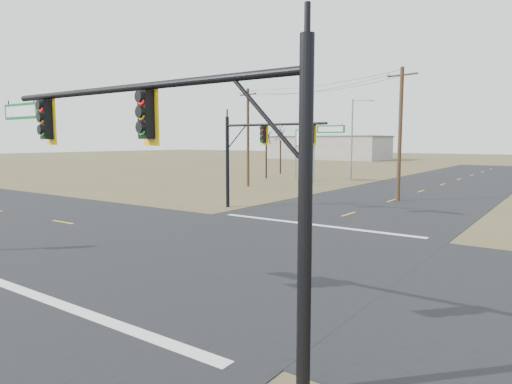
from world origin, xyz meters
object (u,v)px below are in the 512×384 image
bare_tree_b (281,133)px  bare_tree_a (266,135)px  mast_arm_far (266,142)px  streetlight_c (354,135)px  mast_arm_near (149,138)px  highway_sign (305,144)px  utility_pole_near (400,133)px  utility_pole_far (248,136)px

bare_tree_b → bare_tree_a: bearing=-70.3°
bare_tree_a → bare_tree_b: bearing=109.7°
mast_arm_far → streetlight_c: streetlight_c is taller
mast_arm_near → bare_tree_b: (-26.27, 47.06, 1.05)m
mast_arm_near → bare_tree_a: size_ratio=1.56×
highway_sign → mast_arm_far: bearing=-46.7°
utility_pole_near → highway_sign: 18.05m
utility_pole_near → bare_tree_a: bearing=149.8°
utility_pole_far → streetlight_c: bearing=69.4°
bare_tree_a → mast_arm_far: bearing=-56.0°
utility_pole_far → streetlight_c: (5.27, 14.02, 0.26)m
mast_arm_far → utility_pole_far: bearing=128.1°
mast_arm_far → utility_pole_near: bearing=59.6°
streetlight_c → bare_tree_b: bearing=178.0°
utility_pole_near → utility_pole_far: utility_pole_near is taller
mast_arm_near → highway_sign: size_ratio=1.75×
bare_tree_a → streetlight_c: bearing=27.2°
utility_pole_far → bare_tree_b: bearing=111.8°
utility_pole_far → highway_sign: (1.80, 8.44, -0.89)m
mast_arm_far → mast_arm_near: bearing=-65.8°
mast_arm_far → highway_sign: (-8.93, 21.05, -0.35)m
utility_pole_near → utility_pole_far: size_ratio=1.03×
mast_arm_far → utility_pole_far: size_ratio=0.90×
utility_pole_near → bare_tree_a: utility_pole_near is taller
streetlight_c → bare_tree_a: size_ratio=1.43×
mast_arm_far → highway_sign: size_ratio=1.50×
utility_pole_far → highway_sign: bearing=77.9°
mast_arm_far → streetlight_c: (-5.46, 26.63, 0.80)m
highway_sign → streetlight_c: streetlight_c is taller
highway_sign → bare_tree_a: bearing=-167.5°
mast_arm_far → utility_pole_far: (-10.73, 12.61, 0.54)m
bare_tree_a → bare_tree_b: 8.04m
mast_arm_near → utility_pole_near: size_ratio=1.02×
utility_pole_near → mast_arm_far: bearing=-118.1°
utility_pole_far → mast_arm_far: bearing=-49.6°
utility_pole_near → streetlight_c: utility_pole_near is taller
mast_arm_far → bare_tree_b: 34.22m
highway_sign → bare_tree_a: 5.98m
utility_pole_far → streetlight_c: 14.98m
bare_tree_b → streetlight_c: bearing=-13.0°
mast_arm_near → streetlight_c: bearing=116.1°
mast_arm_far → streetlight_c: size_ratio=0.93×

